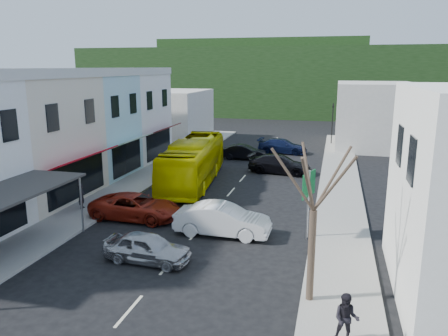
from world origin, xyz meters
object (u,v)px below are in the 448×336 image
traffic_signal (332,124)px  direction_sign (308,205)px  bus (194,163)px  car_silver (147,247)px  pedestrian_right (346,318)px  pedestrian_left (82,195)px  car_white (222,222)px  car_red (136,207)px  street_tree (313,211)px

traffic_signal → direction_sign: bearing=65.9°
bus → direction_sign: bearing=-51.3°
car_silver → pedestrian_right: size_ratio=2.59×
bus → pedestrian_left: bearing=-127.1°
car_white → car_silver: bearing=148.7°
car_red → pedestrian_left: 3.90m
pedestrian_left → car_red: bearing=-111.2°
bus → direction_sign: direction_sign is taller
bus → street_tree: (9.62, -15.37, 2.10)m
street_tree → car_silver: bearing=166.5°
car_silver → car_white: size_ratio=1.00×
car_silver → street_tree: size_ratio=0.60×
bus → car_white: 10.72m
car_white → pedestrian_left: 9.55m
car_red → street_tree: size_ratio=0.63×
bus → traffic_signal: bearing=57.3°
pedestrian_left → direction_sign: 13.82m
pedestrian_left → car_silver: bearing=-143.0°
pedestrian_right → direction_sign: direction_sign is taller
pedestrian_left → car_white: bearing=-113.6°
car_white → direction_sign: size_ratio=1.21×
direction_sign → traffic_signal: traffic_signal is taller
pedestrian_left → traffic_signal: bearing=-40.8°
bus → car_silver: size_ratio=2.64×
car_silver → car_red: (-3.05, 5.20, 0.00)m
car_silver → pedestrian_left: pedestrian_left is taller
car_white → street_tree: street_tree is taller
car_red → car_silver: bearing=-148.2°
pedestrian_right → traffic_signal: 37.99m
car_white → pedestrian_left: size_ratio=2.59×
bus → pedestrian_left: 9.16m
car_red → street_tree: street_tree is taller
pedestrian_left → traffic_signal: size_ratio=0.36×
car_silver → traffic_signal: 34.64m
pedestrian_right → street_tree: street_tree is taller
car_red → pedestrian_left: pedestrian_left is taller
pedestrian_left → pedestrian_right: 18.44m
bus → car_red: 8.48m
car_silver → car_red: same height
car_white → traffic_signal: traffic_signal is taller
car_silver → street_tree: street_tree is taller
bus → direction_sign: size_ratio=3.18×
car_white → street_tree: (4.88, -5.79, 2.95)m
traffic_signal → car_silver: bearing=54.7°
traffic_signal → street_tree: bearing=67.0°
car_silver → car_white: same height
car_silver → traffic_signal: traffic_signal is taller
pedestrian_right → traffic_signal: bearing=98.1°
car_silver → direction_sign: (6.84, 4.56, 1.12)m
pedestrian_right → direction_sign: (-1.78, 8.77, 0.82)m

